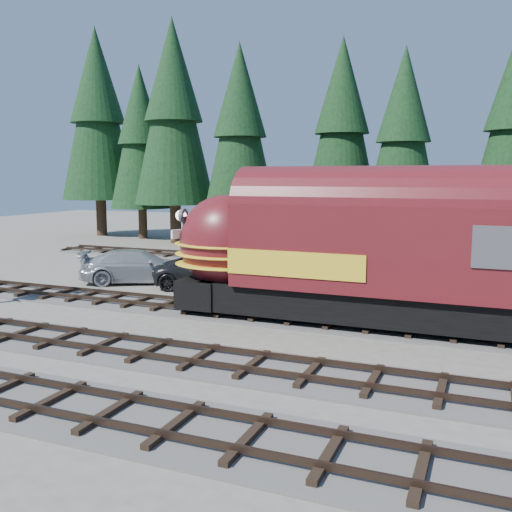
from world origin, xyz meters
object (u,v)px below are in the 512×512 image
at_px(depot, 400,234).
at_px(caboose, 275,227).
at_px(pickup_truck_a, 213,272).
at_px(locomotive, 370,258).
at_px(pickup_truck_b, 138,266).

height_order(depot, caboose, depot).
xyz_separation_m(depot, pickup_truck_a, (-9.11, -1.80, -2.13)).
distance_m(locomotive, pickup_truck_b, 14.17).
bearing_deg(locomotive, pickup_truck_a, 152.33).
bearing_deg(pickup_truck_b, depot, -110.02).
height_order(caboose, pickup_truck_a, caboose).
distance_m(caboose, pickup_truck_a, 9.42).
bearing_deg(pickup_truck_b, locomotive, -137.13).
bearing_deg(pickup_truck_a, depot, -97.69).
bearing_deg(locomotive, pickup_truck_b, 161.67).
height_order(depot, locomotive, depot).
height_order(locomotive, pickup_truck_b, locomotive).
bearing_deg(caboose, pickup_truck_a, -89.39).
bearing_deg(depot, caboose, 140.83).
relative_size(pickup_truck_a, pickup_truck_b, 0.98).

